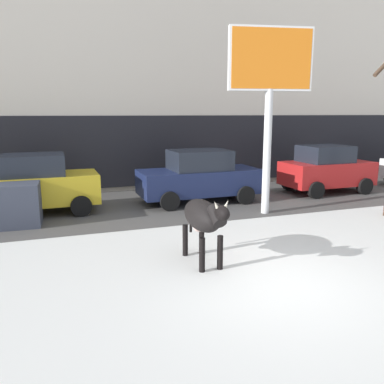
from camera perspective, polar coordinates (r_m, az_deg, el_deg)
The scene contains 12 objects.
ground_plane at distance 7.64m, azimuth 12.47°, elevation -12.82°, with size 120.00×120.00×0.00m, color white.
road_strip at distance 13.83m, azimuth -3.02°, elevation -1.57°, with size 60.00×5.60×0.01m, color #514F4C.
building_facade at distance 19.28m, azimuth -8.33°, elevation 21.37°, with size 44.00×6.10×13.00m.
cow_black at distance 8.10m, azimuth 1.65°, elevation -3.70°, with size 0.63×1.90×1.54m.
billboard at distance 12.31m, azimuth 11.28°, elevation 16.83°, with size 2.51×0.69×5.56m.
car_yellow_hatchback at distance 13.13m, azimuth -21.30°, elevation 1.07°, with size 3.53×1.96×1.86m.
car_navy_sedan at distance 13.79m, azimuth 1.07°, elevation 2.23°, with size 4.23×2.03×1.84m.
car_red_hatchback at distance 16.38m, azimuth 18.90°, elevation 3.14°, with size 3.53×1.96×1.86m.
pedestrian_near_billboard at distance 16.82m, azimuth -7.47°, elevation 3.70°, with size 0.36×0.24×1.73m.
pedestrian_by_cars at distance 17.67m, azimuth 2.11°, elevation 4.15°, with size 0.36×0.24×1.73m.
pedestrian_far_left at distance 20.29m, azimuth 16.60°, elevation 4.62°, with size 0.36×0.24×1.73m.
dumpster at distance 11.99m, azimuth -25.14°, elevation -1.74°, with size 1.70×1.10×1.20m, color #383D4C.
Camera 1 is at (-3.77, -5.88, 3.10)m, focal length 36.80 mm.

